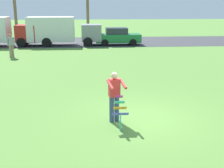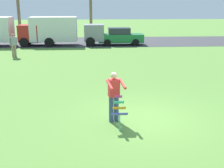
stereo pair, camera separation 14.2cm
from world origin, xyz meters
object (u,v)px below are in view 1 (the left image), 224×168
at_px(parked_car_green, 118,37).
at_px(kite_held, 120,109).
at_px(parked_truck_grey_van, 60,30).
at_px(person_kite_flyer, 114,95).
at_px(person_walker_near, 11,45).

bearing_deg(parked_car_green, kite_held, -95.22).
bearing_deg(parked_truck_grey_van, person_kite_flyer, -79.41).
bearing_deg(person_kite_flyer, kite_held, -78.36).
height_order(parked_car_green, person_walker_near, person_walker_near).
bearing_deg(kite_held, person_kite_flyer, 101.64).
xyz_separation_m(parked_car_green, person_walker_near, (-8.35, -6.00, 0.16)).
relative_size(kite_held, parked_truck_grey_van, 0.16).
bearing_deg(person_walker_near, person_kite_flyer, -62.66).
bearing_deg(kite_held, person_walker_near, 116.69).
bearing_deg(person_kite_flyer, person_walker_near, 117.34).
relative_size(parked_truck_grey_van, parked_car_green, 1.59).
distance_m(kite_held, parked_car_green, 19.21).
distance_m(parked_car_green, person_walker_near, 10.29).
height_order(person_kite_flyer, parked_truck_grey_van, parked_truck_grey_van).
bearing_deg(person_walker_near, parked_truck_grey_van, 63.36).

